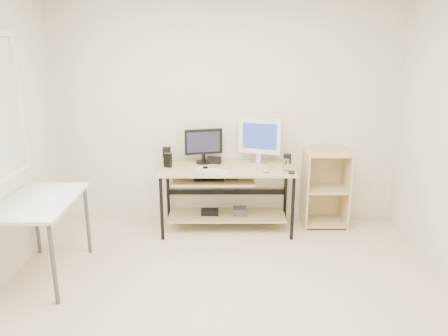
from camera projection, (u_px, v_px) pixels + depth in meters
name	position (u px, v px, depth m)	size (l,w,h in m)	color
room	(210.00, 154.00, 3.18)	(4.01, 4.01, 2.62)	beige
desk	(225.00, 185.00, 4.95)	(1.50, 0.65, 0.75)	tan
side_table	(40.00, 208.00, 3.89)	(0.60, 1.00, 0.75)	silver
shelf_unit	(325.00, 187.00, 5.13)	(0.50, 0.40, 0.90)	#D1B782
black_monitor	(204.00, 144.00, 4.99)	(0.43, 0.18, 0.40)	black
white_imac	(259.00, 137.00, 4.97)	(0.48, 0.19, 0.53)	silver
keyboard	(213.00, 170.00, 4.74)	(0.39, 0.11, 0.01)	silver
mouse	(266.00, 170.00, 4.70)	(0.07, 0.11, 0.04)	#ADADB2
center_speaker	(214.00, 160.00, 5.01)	(0.16, 0.07, 0.08)	black
speaker_left	(167.00, 155.00, 5.04)	(0.10, 0.10, 0.18)	black
speaker_right	(287.00, 159.00, 5.03)	(0.09, 0.09, 0.10)	black
audio_controller	(168.00, 160.00, 4.86)	(0.08, 0.05, 0.16)	black
volume_puck	(205.00, 168.00, 4.80)	(0.06, 0.06, 0.02)	black
smartphone	(292.00, 172.00, 4.67)	(0.06, 0.11, 0.01)	black
coaster	(286.00, 171.00, 4.73)	(0.08, 0.08, 0.01)	olive
drinking_glass	(286.00, 165.00, 4.71)	(0.06, 0.06, 0.13)	white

